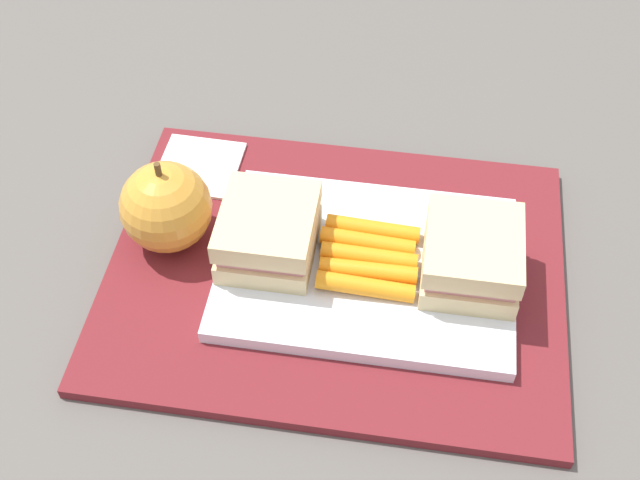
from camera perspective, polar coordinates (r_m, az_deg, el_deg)
name	(u,v)px	position (r m, az deg, el deg)	size (l,w,h in m)	color
ground_plane	(335,275)	(0.66, 1.08, -2.48)	(2.40, 2.40, 0.00)	#56514C
lunchbag_mat	(335,271)	(0.65, 1.08, -2.21)	(0.36, 0.28, 0.01)	maroon
food_tray	(367,267)	(0.64, 3.30, -1.87)	(0.23, 0.17, 0.01)	white
sandwich_half_left	(472,256)	(0.62, 10.53, -1.10)	(0.07, 0.08, 0.04)	#DBC189
sandwich_half_right	(268,232)	(0.63, -3.64, 0.54)	(0.07, 0.08, 0.04)	#DBC189
carrot_sticks_bundle	(368,257)	(0.63, 3.40, -1.18)	(0.08, 0.07, 0.02)	orange
apple	(166,207)	(0.65, -10.70, 2.27)	(0.07, 0.07, 0.08)	gold
paper_napkin	(199,166)	(0.73, -8.44, 5.11)	(0.07, 0.07, 0.00)	white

